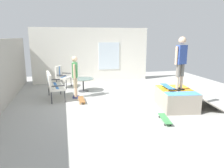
# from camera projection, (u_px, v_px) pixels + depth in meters

# --- Properties ---
(ground_plane) EXTENTS (12.00, 12.00, 0.10)m
(ground_plane) POSITION_uv_depth(u_px,v_px,m) (120.00, 103.00, 7.59)
(ground_plane) COLOR #A8A8A3
(house_facade) EXTENTS (0.23, 6.00, 2.79)m
(house_facade) POSITION_uv_depth(u_px,v_px,m) (92.00, 55.00, 10.76)
(house_facade) COLOR white
(house_facade) RESTS_ON ground_plane
(skate_ramp) EXTENTS (1.67, 2.09, 0.63)m
(skate_ramp) POSITION_uv_depth(u_px,v_px,m) (177.00, 99.00, 6.92)
(skate_ramp) COLOR gray
(skate_ramp) RESTS_ON ground_plane
(patio_bench) EXTENTS (1.31, 0.72, 1.02)m
(patio_bench) POSITION_uv_depth(u_px,v_px,m) (53.00, 83.00, 7.81)
(patio_bench) COLOR #38383D
(patio_bench) RESTS_ON ground_plane
(patio_chair_near_house) EXTENTS (0.80, 0.76, 1.02)m
(patio_chair_near_house) POSITION_uv_depth(u_px,v_px,m) (61.00, 75.00, 9.62)
(patio_chair_near_house) COLOR #38383D
(patio_chair_near_house) RESTS_ON ground_plane
(patio_table) EXTENTS (0.90, 0.90, 0.57)m
(patio_table) POSITION_uv_depth(u_px,v_px,m) (83.00, 82.00, 8.99)
(patio_table) COLOR #38383D
(patio_table) RESTS_ON ground_plane
(person_watching) EXTENTS (0.47, 0.28, 1.63)m
(person_watching) POSITION_uv_depth(u_px,v_px,m) (75.00, 74.00, 7.93)
(person_watching) COLOR navy
(person_watching) RESTS_ON ground_plane
(person_skater) EXTENTS (0.30, 0.47, 1.71)m
(person_skater) POSITION_uv_depth(u_px,v_px,m) (181.00, 59.00, 6.56)
(person_skater) COLOR black
(person_skater) RESTS_ON skate_ramp
(skateboard_by_bench) EXTENTS (0.80, 0.22, 0.10)m
(skateboard_by_bench) POSITION_uv_depth(u_px,v_px,m) (81.00, 99.00, 7.60)
(skateboard_by_bench) COLOR brown
(skateboard_by_bench) RESTS_ON ground_plane
(skateboard_spare) EXTENTS (0.82, 0.35, 0.10)m
(skateboard_spare) POSITION_uv_depth(u_px,v_px,m) (165.00, 119.00, 5.82)
(skateboard_spare) COLOR #3F8C4C
(skateboard_spare) RESTS_ON ground_plane
(skateboard_on_ramp) EXTENTS (0.82, 0.28, 0.10)m
(skateboard_on_ramp) POSITION_uv_depth(u_px,v_px,m) (167.00, 86.00, 6.90)
(skateboard_on_ramp) COLOR #3372B2
(skateboard_on_ramp) RESTS_ON skate_ramp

